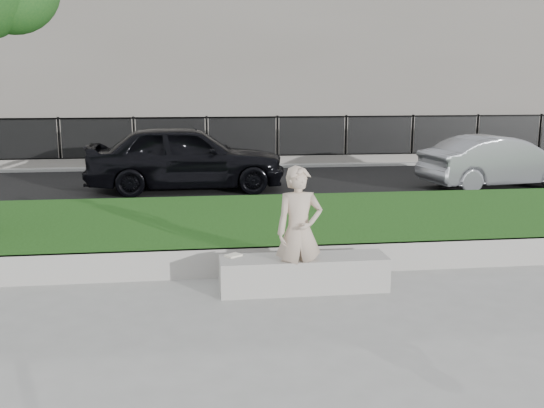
{
  "coord_description": "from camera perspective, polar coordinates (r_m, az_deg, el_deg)",
  "views": [
    {
      "loc": [
        -1.03,
        -6.82,
        2.56
      ],
      "look_at": [
        0.02,
        1.2,
        0.96
      ],
      "focal_mm": 40.0,
      "sensor_mm": 36.0,
      "label": 1
    }
  ],
  "objects": [
    {
      "name": "ground",
      "position": [
        7.36,
        1.09,
        -9.18
      ],
      "size": [
        90.0,
        90.0,
        0.0
      ],
      "primitive_type": "plane",
      "color": "gray",
      "rests_on": "ground"
    },
    {
      "name": "grass_bank",
      "position": [
        10.15,
        -1.42,
        -2.27
      ],
      "size": [
        34.0,
        4.0,
        0.4
      ],
      "primitive_type": "cube",
      "color": "black",
      "rests_on": "ground"
    },
    {
      "name": "grass_kerb",
      "position": [
        8.27,
        0.02,
        -5.4
      ],
      "size": [
        34.0,
        0.08,
        0.4
      ],
      "primitive_type": "cube",
      "color": "#99968F",
      "rests_on": "ground"
    },
    {
      "name": "street",
      "position": [
        15.57,
        -3.55,
        1.76
      ],
      "size": [
        34.0,
        7.0,
        0.04
      ],
      "primitive_type": "cube",
      "color": "black",
      "rests_on": "ground"
    },
    {
      "name": "far_pavement",
      "position": [
        20.01,
        -4.44,
        3.96
      ],
      "size": [
        34.0,
        3.0,
        0.12
      ],
      "primitive_type": "cube",
      "color": "gray",
      "rests_on": "ground"
    },
    {
      "name": "iron_fence",
      "position": [
        18.96,
        -4.3,
        5.03
      ],
      "size": [
        32.0,
        0.3,
        1.5
      ],
      "color": "slate",
      "rests_on": "far_pavement"
    },
    {
      "name": "building_facade",
      "position": [
        26.95,
        -5.44,
        16.31
      ],
      "size": [
        34.0,
        10.0,
        10.0
      ],
      "primitive_type": "cube",
      "color": "slate",
      "rests_on": "ground"
    },
    {
      "name": "stone_bench",
      "position": [
        7.71,
        2.99,
        -6.54
      ],
      "size": [
        2.11,
        0.53,
        0.43
      ],
      "primitive_type": "cube",
      "color": "#99968F",
      "rests_on": "ground"
    },
    {
      "name": "man",
      "position": [
        7.4,
        2.56,
        -2.6
      ],
      "size": [
        0.62,
        0.43,
        1.6
      ],
      "primitive_type": "imported",
      "rotation": [
        0.0,
        0.0,
        0.09
      ],
      "color": "#C6AF98",
      "rests_on": "ground"
    },
    {
      "name": "book",
      "position": [
        7.68,
        -3.66,
        -4.84
      ],
      "size": [
        0.24,
        0.23,
        0.02
      ],
      "primitive_type": "cube",
      "rotation": [
        0.0,
        0.0,
        0.63
      ],
      "color": "white",
      "rests_on": "stone_bench"
    },
    {
      "name": "car_dark",
      "position": [
        14.78,
        -8.06,
        4.4
      ],
      "size": [
        4.74,
        1.94,
        1.61
      ],
      "primitive_type": "imported",
      "rotation": [
        0.0,
        0.0,
        1.58
      ],
      "color": "black",
      "rests_on": "street"
    },
    {
      "name": "car_silver",
      "position": [
        16.09,
        20.57,
        3.76
      ],
      "size": [
        4.07,
        1.96,
        1.29
      ],
      "primitive_type": "imported",
      "rotation": [
        0.0,
        0.0,
        1.73
      ],
      "color": "gray",
      "rests_on": "street"
    }
  ]
}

